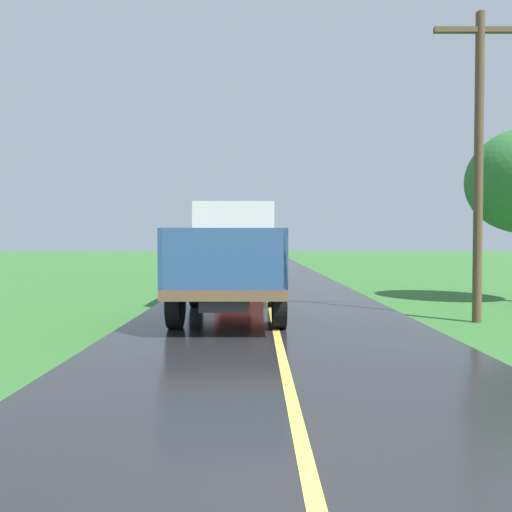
# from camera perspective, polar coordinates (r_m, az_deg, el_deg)

# --- Properties ---
(banana_truck_near) EXTENTS (2.38, 5.82, 2.80)m
(banana_truck_near) POSITION_cam_1_polar(r_m,az_deg,el_deg) (12.37, -2.54, -0.01)
(banana_truck_near) COLOR #2D2D30
(banana_truck_near) RESTS_ON road_surface
(banana_truck_far) EXTENTS (2.38, 5.81, 2.80)m
(banana_truck_far) POSITION_cam_1_polar(r_m,az_deg,el_deg) (26.29, -1.45, 0.83)
(banana_truck_far) COLOR #2D2D30
(banana_truck_far) RESTS_ON road_surface
(utility_pole_roadside) EXTENTS (2.08, 0.20, 6.99)m
(utility_pole_roadside) POSITION_cam_1_polar(r_m,az_deg,el_deg) (12.35, 24.64, 10.64)
(utility_pole_roadside) COLOR brown
(utility_pole_roadside) RESTS_ON ground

